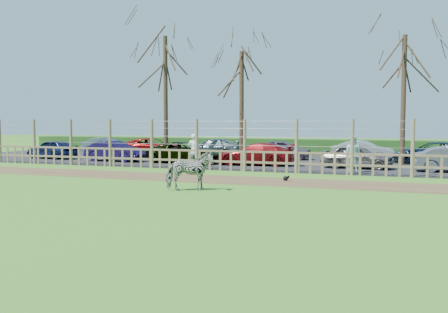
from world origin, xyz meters
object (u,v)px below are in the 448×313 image
(car_11, at_px, (363,151))
(visitor_b, at_px, (352,154))
(car_2, at_px, (185,152))
(car_12, at_px, (432,153))
(visitor_a, at_px, (194,150))
(crow, at_px, (286,178))
(car_10, at_px, (283,150))
(tree_right, at_px, (404,68))
(car_7, at_px, (107,146))
(car_3, at_px, (256,154))
(zebra, at_px, (189,171))
(car_1, at_px, (115,151))
(car_8, at_px, (151,147))
(car_9, at_px, (211,148))
(car_0, at_px, (52,149))
(tree_left, at_px, (165,68))
(tree_mid, at_px, (242,79))
(car_4, at_px, (357,156))

(car_11, bearing_deg, visitor_b, -174.04)
(car_2, xyz_separation_m, car_12, (13.14, 4.66, 0.00))
(visitor_a, bearing_deg, car_11, -148.00)
(visitor_b, bearing_deg, crow, 72.60)
(visitor_b, bearing_deg, car_10, -42.98)
(crow, distance_m, car_2, 9.55)
(tree_right, height_order, car_7, tree_right)
(car_3, distance_m, car_11, 7.28)
(zebra, height_order, car_12, zebra)
(car_1, xyz_separation_m, car_7, (-4.34, 5.66, 0.00))
(visitor_a, height_order, car_2, visitor_a)
(car_2, bearing_deg, car_8, 49.96)
(car_8, bearing_deg, car_1, -177.85)
(zebra, relative_size, visitor_a, 0.94)
(tree_right, relative_size, car_3, 1.78)
(car_1, xyz_separation_m, car_2, (4.41, 0.32, 0.00))
(tree_right, xyz_separation_m, car_7, (-20.30, 2.39, -4.60))
(zebra, relative_size, car_9, 0.39)
(visitor_a, distance_m, car_0, 11.12)
(tree_right, height_order, car_11, tree_right)
(car_10, bearing_deg, car_9, 88.07)
(tree_left, height_order, tree_right, tree_left)
(tree_left, bearing_deg, zebra, -59.46)
(car_12, bearing_deg, car_2, -73.81)
(car_2, xyz_separation_m, car_11, (9.32, 5.20, 0.00))
(car_1, relative_size, car_10, 1.03)
(visitor_b, relative_size, crow, 6.43)
(tree_mid, bearing_deg, car_9, 142.17)
(car_1, bearing_deg, tree_left, -52.31)
(car_0, bearing_deg, visitor_a, 85.57)
(car_0, distance_m, car_3, 13.55)
(car_9, bearing_deg, car_4, 58.83)
(car_0, bearing_deg, car_4, 97.26)
(car_9, bearing_deg, car_12, 84.29)
(visitor_b, bearing_deg, car_0, 4.29)
(tree_right, height_order, car_10, tree_right)
(car_8, height_order, car_9, same)
(car_0, relative_size, car_7, 0.97)
(car_10, xyz_separation_m, car_11, (4.79, 0.51, 0.00))
(tree_left, bearing_deg, visitor_a, -46.26)
(car_2, xyz_separation_m, car_7, (-8.75, 5.34, 0.00))
(zebra, height_order, car_10, zebra)
(visitor_a, bearing_deg, car_4, -175.94)
(car_3, bearing_deg, car_4, 85.32)
(car_2, bearing_deg, visitor_b, -97.80)
(tree_left, distance_m, car_8, 6.67)
(car_3, relative_size, car_7, 1.14)
(car_7, bearing_deg, tree_mid, -111.86)
(car_2, bearing_deg, tree_left, 58.55)
(crow, bearing_deg, car_12, 61.56)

